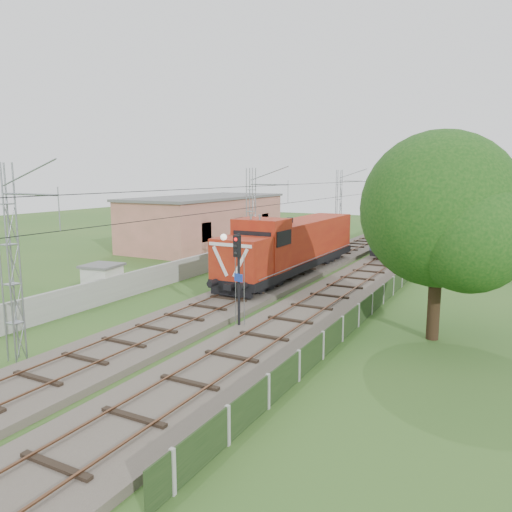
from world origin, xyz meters
The scene contains 15 objects.
ground centered at (0.00, 0.00, 0.00)m, with size 140.00×140.00×0.00m, color #2F5921.
track_main centered at (0.00, 7.00, 0.18)m, with size 4.20×70.00×0.45m.
track_side centered at (5.00, 20.00, 0.18)m, with size 4.20×80.00×0.45m.
catenary centered at (-2.95, 12.00, 4.05)m, with size 3.31×70.00×8.00m.
boundary_wall centered at (-6.50, 12.00, 0.75)m, with size 0.25×40.00×1.50m, color #9E9E99.
station_building centered at (-15.00, 24.00, 2.63)m, with size 8.40×20.40×5.22m.
fence centered at (8.00, 3.00, 0.60)m, with size 0.12×32.00×1.20m.
locomotive centered at (0.00, 12.89, 2.36)m, with size 3.19×18.21×4.62m.
coach_rake centered at (5.00, 74.89, 2.42)m, with size 2.89×107.86×3.34m.
signal_post centered at (3.07, -0.42, 3.27)m, with size 0.52×0.41×4.77m.
relay_hut centered at (-7.40, 1.19, 1.09)m, with size 2.35×2.35×2.15m.
tree_a centered at (11.66, 2.82, 5.93)m, with size 7.33×6.98×9.50m.
tree_b centered at (11.16, 25.28, 5.42)m, with size 6.71×6.39×8.70m.
tree_c centered at (11.43, 37.20, 4.64)m, with size 5.74×5.47×7.44m.
tree_d centered at (12.10, 37.68, 5.40)m, with size 6.68×6.36×8.66m.
Camera 1 is at (14.82, -20.59, 7.55)m, focal length 35.00 mm.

